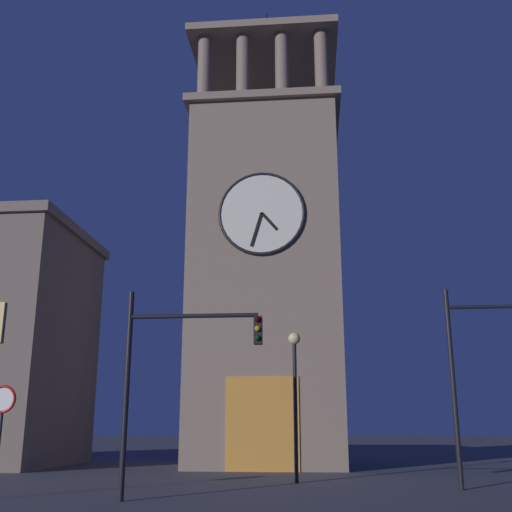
{
  "coord_description": "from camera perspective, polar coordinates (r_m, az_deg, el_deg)",
  "views": [
    {
      "loc": [
        -3.36,
        29.19,
        1.86
      ],
      "look_at": [
        -0.51,
        -2.28,
        10.55
      ],
      "focal_mm": 43.58,
      "sensor_mm": 36.0,
      "label": 1
    }
  ],
  "objects": [
    {
      "name": "traffic_signal_near",
      "position": [
        21.4,
        20.96,
        -8.38
      ],
      "size": [
        4.28,
        0.41,
        6.21
      ],
      "color": "black",
      "rests_on": "ground_plane"
    },
    {
      "name": "ground_plane",
      "position": [
        29.44,
        -1.47,
        -19.0
      ],
      "size": [
        200.0,
        200.0,
        0.0
      ],
      "primitive_type": "plane",
      "color": "#4C4C51"
    },
    {
      "name": "no_horn_sign",
      "position": [
        18.98,
        -22.3,
        -12.82
      ],
      "size": [
        0.78,
        0.14,
        2.98
      ],
      "color": "black",
      "rests_on": "ground_plane"
    },
    {
      "name": "street_lamp",
      "position": [
        22.59,
        3.59,
        -10.95
      ],
      "size": [
        0.44,
        0.44,
        5.16
      ],
      "color": "black",
      "rests_on": "ground_plane"
    },
    {
      "name": "clocktower",
      "position": [
        32.44,
        1.08,
        -1.74
      ],
      "size": [
        7.89,
        8.09,
        25.33
      ],
      "color": "gray",
      "rests_on": "ground_plane"
    },
    {
      "name": "traffic_signal_mid",
      "position": [
        17.18,
        -7.7,
        -9.57
      ],
      "size": [
        3.75,
        0.41,
        5.5
      ],
      "color": "black",
      "rests_on": "ground_plane"
    }
  ]
}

